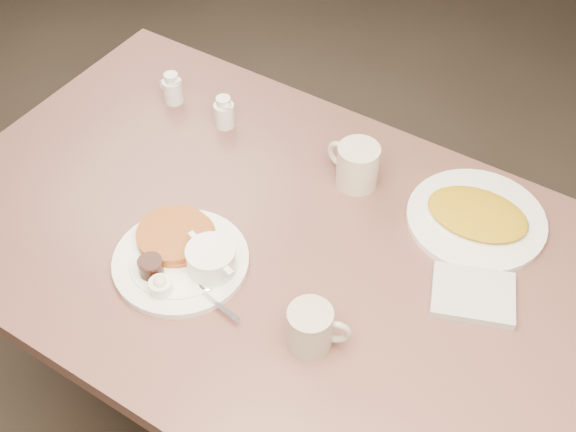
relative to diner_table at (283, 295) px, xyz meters
The scene contains 8 objects.
diner_table is the anchor object (origin of this frame).
main_plate 0.28m from the diner_table, 133.95° to the right, with size 0.36×0.34×0.07m.
coffee_mug_near 0.32m from the diner_table, 44.62° to the right, with size 0.13×0.11×0.09m.
napkin 0.43m from the diner_table, 12.75° to the left, with size 0.19×0.17×0.02m.
coffee_mug_far 0.33m from the diner_table, 82.03° to the left, with size 0.14×0.11×0.10m.
creamer_left 0.58m from the diner_table, 152.64° to the left, with size 0.07×0.06×0.08m.
creamer_right 0.45m from the diner_table, 142.84° to the left, with size 0.06×0.06×0.08m.
hash_plate 0.45m from the diner_table, 41.72° to the left, with size 0.32×0.32×0.04m.
Camera 1 is at (0.54, -0.82, 1.91)m, focal length 46.49 mm.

